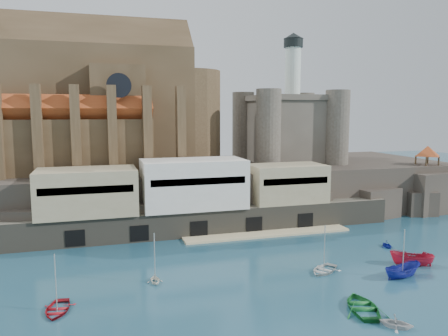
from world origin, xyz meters
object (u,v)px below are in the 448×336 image
castle_keep (288,125)px  church (106,108)px  boat_0 (57,311)px  pavilion (428,152)px  boat_2 (402,277)px  boat_1 (396,328)px

castle_keep → church: bearing=178.9°
boat_0 → church: bearing=89.5°
pavilion → boat_2: 45.86m
pavilion → boat_1: pavilion is taller
castle_keep → boat_0: bearing=-136.8°
boat_0 → boat_1: 35.29m
boat_1 → boat_2: size_ratio=0.57×
pavilion → boat_1: size_ratio=1.97×
boat_1 → boat_2: (9.55, 11.05, 0.00)m
boat_0 → boat_2: 42.27m
boat_0 → pavilion: bearing=29.9°
castle_keep → boat_1: 62.17m
pavilion → boat_0: 79.65m
church → pavilion: size_ratio=7.34×
castle_keep → boat_2: castle_keep is taller
church → castle_keep: (40.21, -0.78, -3.81)m
pavilion → boat_0: bearing=-158.2°
boat_0 → boat_1: size_ratio=1.60×
boat_2 → church: bearing=27.8°
church → boat_2: 63.09m
castle_keep → boat_0: size_ratio=5.64×
church → boat_1: (25.77, -58.40, -22.13)m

